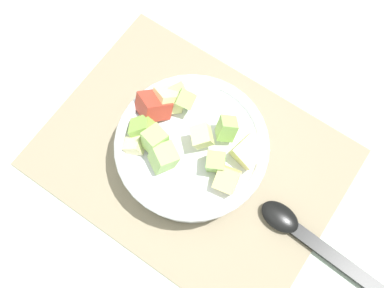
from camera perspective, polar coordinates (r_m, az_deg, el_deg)
The scene contains 4 objects.
ground_plane at distance 0.66m, azimuth -0.03°, elevation -1.75°, with size 2.40×2.40×0.00m, color silver.
placemat at distance 0.66m, azimuth -0.03°, elevation -1.67°, with size 0.42×0.31×0.01m, color gray.
salad_bowl at distance 0.62m, azimuth -0.06°, elevation -0.13°, with size 0.21×0.21×0.10m.
serving_spoon at distance 0.64m, azimuth 14.07°, elevation -11.17°, with size 0.21×0.04×0.01m.
Camera 1 is at (-0.12, 0.17, 0.63)m, focal length 42.42 mm.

